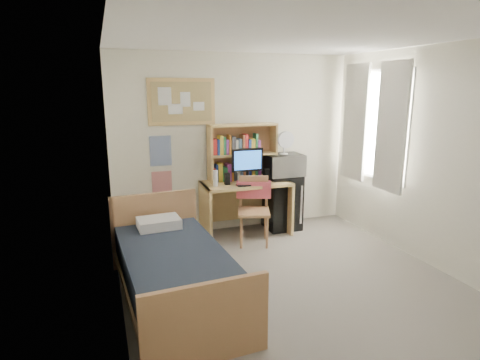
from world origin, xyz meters
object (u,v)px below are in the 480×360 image
object	(u,v)px
desk_fan	(284,144)
monitor	(247,166)
desk_chair	(254,211)
mini_fridge	(282,201)
desk	(246,208)
bed	(176,277)
speaker_right	(267,175)
bulletin_board	(182,102)
speaker_left	(227,179)
microwave	(283,165)

from	to	relation	value
desk_fan	monitor	bearing A→B (deg)	-169.01
desk_chair	desk_fan	bearing A→B (deg)	54.15
mini_fridge	desk	bearing A→B (deg)	-172.67
bed	speaker_right	distance (m)	2.31
bulletin_board	desk_fan	size ratio (longest dim) A/B	3.07
desk_chair	monitor	size ratio (longest dim) A/B	1.91
monitor	speaker_left	world-z (taller)	monitor
bulletin_board	desk_chair	world-z (taller)	bulletin_board
mini_fridge	monitor	xyz separation A→B (m)	(-0.61, -0.13, 0.61)
desk_chair	bed	bearing A→B (deg)	-118.10
bulletin_board	mini_fridge	distance (m)	2.10
desk	bed	distance (m)	2.07
speaker_left	desk_fan	bearing A→B (deg)	7.00
monitor	desk_fan	distance (m)	0.68
bulletin_board	desk	world-z (taller)	bulletin_board
bed	desk_fan	world-z (taller)	desk_fan
speaker_right	microwave	size ratio (longest dim) A/B	0.34
speaker_left	microwave	xyz separation A→B (m)	(0.91, 0.11, 0.12)
bulletin_board	bed	world-z (taller)	bulletin_board
mini_fridge	monitor	world-z (taller)	monitor
bed	desk_chair	bearing A→B (deg)	39.15
speaker_left	desk	bearing A→B (deg)	11.31
monitor	speaker_left	size ratio (longest dim) A/B	2.94
monitor	speaker_left	distance (m)	0.34
mini_fridge	bulletin_board	bearing A→B (deg)	171.19
bulletin_board	speaker_left	distance (m)	1.24
bulletin_board	bed	xyz separation A→B (m)	(-0.50, -1.90, -1.65)
bulletin_board	speaker_left	size ratio (longest dim) A/B	5.66
desk	desk_fan	size ratio (longest dim) A/B	4.10
desk_chair	speaker_right	distance (m)	0.62
bed	speaker_right	world-z (taller)	speaker_right
bed	speaker_left	bearing A→B (deg)	52.73
desk	mini_fridge	size ratio (longest dim) A/B	1.50
monitor	microwave	size ratio (longest dim) A/B	0.91
mini_fridge	bed	world-z (taller)	mini_fridge
bulletin_board	mini_fridge	world-z (taller)	bulletin_board
microwave	mini_fridge	bearing A→B (deg)	90.00
monitor	microwave	distance (m)	0.62
desk_chair	speaker_left	size ratio (longest dim) A/B	5.60
bed	desk	bearing A→B (deg)	46.73
desk	mini_fridge	distance (m)	0.62
monitor	desk_chair	bearing A→B (deg)	-94.39
desk	desk_fan	distance (m)	1.10
monitor	desk_fan	size ratio (longest dim) A/B	1.59
bulletin_board	desk_chair	xyz separation A→B (m)	(0.80, -0.71, -1.45)
monitor	speaker_right	world-z (taller)	monitor
bulletin_board	monitor	bearing A→B (deg)	-24.47
desk	speaker_right	distance (m)	0.57
desk_chair	speaker_right	world-z (taller)	speaker_right
bed	speaker_right	bearing A→B (deg)	39.79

